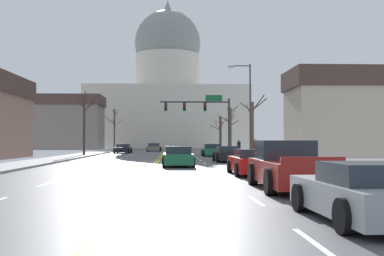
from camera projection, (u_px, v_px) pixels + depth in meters
name	position (u px, v px, depth m)	size (l,w,h in m)	color
ground	(157.00, 161.00, 36.71)	(20.00, 180.00, 0.20)	#4D4D52
signal_gantry	(204.00, 111.00, 53.60)	(7.91, 0.41, 6.65)	#28282D
street_lamp_right	(247.00, 103.00, 42.62)	(2.06, 0.24, 8.37)	#333338
capitol_building	(168.00, 98.00, 106.93)	(34.32, 23.48, 33.50)	beige
sedan_near_00	(212.00, 150.00, 49.31)	(2.03, 4.69, 1.27)	#1E7247
sedan_near_01	(178.00, 152.00, 41.99)	(2.13, 4.32, 1.21)	#B71414
sedan_near_02	(227.00, 154.00, 36.10)	(2.00, 4.51, 1.20)	black
sedan_near_03	(178.00, 157.00, 29.62)	(2.04, 4.27, 1.28)	#1E7247
sedan_near_04	(252.00, 162.00, 22.42)	(2.04, 4.49, 1.22)	#B71414
pickup_truck_near_05	(289.00, 167.00, 15.82)	(2.28, 5.53, 1.63)	maroon
sedan_near_06	(364.00, 194.00, 9.45)	(2.10, 4.30, 1.19)	#9EA3A8
sedan_oncoming_00	(123.00, 149.00, 60.58)	(2.08, 4.59, 1.19)	black
sedan_oncoming_01	(154.00, 147.00, 71.51)	(2.14, 4.64, 1.23)	#6B6056
flank_building_00	(64.00, 122.00, 83.54)	(13.60, 8.37, 9.54)	slate
flank_building_02	(355.00, 113.00, 45.89)	(12.83, 7.16, 8.47)	#B2A38E
bare_tree_00	(220.00, 132.00, 73.39)	(2.61, 2.29, 5.75)	#423328
bare_tree_01	(84.00, 122.00, 49.13)	(2.06, 2.10, 6.61)	#423328
bare_tree_02	(231.00, 127.00, 60.23)	(2.16, 1.51, 5.88)	brown
bare_tree_03	(114.00, 127.00, 73.91)	(2.85, 2.84, 6.42)	#4C3D2D
bare_tree_04	(252.00, 127.00, 42.30)	(2.18, 2.38, 5.60)	brown
pedestrian_00	(239.00, 147.00, 46.14)	(0.35, 0.34, 1.61)	black
pedestrian_01	(255.00, 148.00, 39.79)	(0.35, 0.34, 1.62)	#33333D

